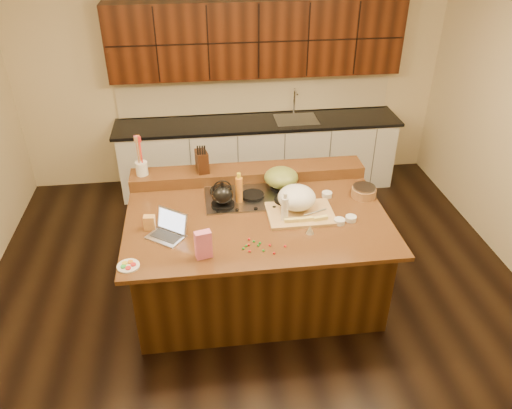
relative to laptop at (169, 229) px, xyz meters
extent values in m
cube|color=black|center=(0.80, 0.22, -0.98)|extent=(5.50, 5.00, 0.01)
cube|color=silver|center=(0.80, 0.22, 1.73)|extent=(5.50, 5.00, 0.01)
cube|color=beige|center=(0.80, 2.73, 0.37)|extent=(5.50, 0.01, 2.70)
cube|color=black|center=(0.80, 0.22, -0.54)|extent=(2.22, 1.42, 0.88)
cube|color=black|center=(0.80, 0.22, -0.08)|extent=(2.40, 1.60, 0.04)
cube|color=black|center=(0.80, 0.92, 0.00)|extent=(2.40, 0.30, 0.12)
cube|color=gray|center=(0.80, 0.52, -0.05)|extent=(0.92, 0.52, 0.02)
cylinder|color=black|center=(0.50, 0.65, -0.03)|extent=(0.22, 0.22, 0.03)
cylinder|color=black|center=(1.10, 0.65, -0.03)|extent=(0.22, 0.22, 0.03)
cylinder|color=black|center=(0.50, 0.39, -0.03)|extent=(0.22, 0.22, 0.03)
cylinder|color=black|center=(1.10, 0.39, -0.03)|extent=(0.22, 0.22, 0.03)
cylinder|color=black|center=(0.80, 0.52, -0.03)|extent=(0.22, 0.22, 0.03)
cube|color=silver|center=(1.10, 2.39, -0.53)|extent=(3.60, 0.62, 0.90)
cube|color=black|center=(1.10, 2.39, -0.06)|extent=(3.70, 0.66, 0.04)
cube|color=gray|center=(1.60, 2.39, -0.04)|extent=(0.55, 0.42, 0.01)
cylinder|color=gray|center=(1.60, 2.57, 0.14)|extent=(0.02, 0.02, 0.36)
cube|color=black|center=(1.10, 2.54, 0.97)|extent=(3.60, 0.34, 0.90)
cube|color=beige|center=(1.10, 2.70, 0.22)|extent=(3.60, 0.03, 0.50)
ellipsoid|color=black|center=(0.50, 0.39, 0.08)|extent=(0.23, 0.23, 0.18)
ellipsoid|color=olive|center=(1.10, 0.65, 0.08)|extent=(0.35, 0.35, 0.19)
cube|color=#B7B7BC|center=(-0.03, -0.04, -0.05)|extent=(0.37, 0.35, 0.01)
cube|color=black|center=(-0.03, -0.04, -0.04)|extent=(0.28, 0.25, 0.00)
cube|color=#B7B7BC|center=(0.03, 0.05, 0.06)|extent=(0.28, 0.23, 0.20)
cube|color=silver|center=(0.03, 0.04, 0.06)|extent=(0.25, 0.20, 0.17)
cylinder|color=orange|center=(0.66, 0.46, 0.08)|extent=(0.07, 0.07, 0.27)
cylinder|color=silver|center=(1.03, 0.07, 0.07)|extent=(0.07, 0.07, 0.25)
cube|color=tan|center=(1.20, 0.17, -0.04)|extent=(0.61, 0.44, 0.03)
ellipsoid|color=white|center=(1.17, 0.25, 0.08)|extent=(0.35, 0.35, 0.22)
cube|color=#EDD872|center=(1.09, 0.02, -0.01)|extent=(0.13, 0.04, 0.04)
cube|color=#EDD872|center=(1.22, 0.02, -0.01)|extent=(0.13, 0.04, 0.04)
cube|color=#EDD872|center=(1.35, 0.02, -0.01)|extent=(0.13, 0.04, 0.04)
cylinder|color=gray|center=(1.33, 0.14, -0.02)|extent=(0.23, 0.10, 0.01)
cylinder|color=white|center=(1.52, -0.02, -0.03)|extent=(0.11, 0.11, 0.04)
cylinder|color=white|center=(1.63, 0.02, -0.03)|extent=(0.11, 0.11, 0.04)
cylinder|color=white|center=(1.52, 0.46, -0.03)|extent=(0.10, 0.10, 0.04)
cylinder|color=#996B3F|center=(1.88, 0.42, -0.01)|extent=(0.28, 0.28, 0.09)
cone|color=silver|center=(1.22, -0.12, -0.02)|extent=(0.09, 0.09, 0.07)
cube|color=pink|center=(0.29, -0.35, 0.07)|extent=(0.14, 0.10, 0.25)
cylinder|color=white|center=(-0.31, -0.40, -0.05)|extent=(0.20, 0.20, 0.01)
cube|color=#CF9149|center=(-0.17, 0.11, 0.01)|extent=(0.10, 0.08, 0.14)
cylinder|color=white|center=(-0.27, 0.92, 0.13)|extent=(0.12, 0.12, 0.14)
cube|color=black|center=(0.33, 0.92, 0.17)|extent=(0.14, 0.19, 0.22)
ellipsoid|color=red|center=(0.97, -0.30, -0.05)|extent=(0.02, 0.02, 0.02)
ellipsoid|color=#198C26|center=(0.72, -0.20, -0.05)|extent=(0.02, 0.02, 0.02)
ellipsoid|color=red|center=(0.68, -0.17, -0.05)|extent=(0.02, 0.02, 0.02)
ellipsoid|color=#198C26|center=(0.65, -0.26, -0.05)|extent=(0.02, 0.02, 0.02)
ellipsoid|color=red|center=(0.67, -0.25, -0.05)|extent=(0.02, 0.02, 0.02)
ellipsoid|color=#198C26|center=(0.78, -0.34, -0.05)|extent=(0.02, 0.02, 0.02)
ellipsoid|color=red|center=(0.84, -0.27, -0.05)|extent=(0.02, 0.02, 0.02)
ellipsoid|color=#198C26|center=(0.77, -0.23, -0.05)|extent=(0.02, 0.02, 0.02)
ellipsoid|color=red|center=(0.66, -0.34, -0.05)|extent=(0.02, 0.02, 0.02)
ellipsoid|color=#198C26|center=(0.62, -0.29, -0.05)|extent=(0.02, 0.02, 0.02)
ellipsoid|color=red|center=(0.86, -0.39, -0.05)|extent=(0.02, 0.02, 0.02)
ellipsoid|color=#198C26|center=(0.75, -0.26, -0.05)|extent=(0.02, 0.02, 0.02)
camera|label=1|loc=(0.30, -3.61, 2.46)|focal=35.00mm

